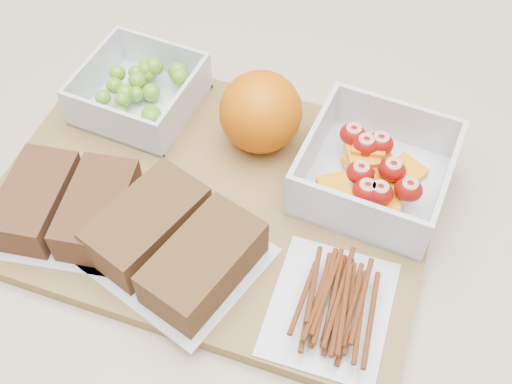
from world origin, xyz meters
TOP-DOWN VIEW (x-y plane):
  - counter at (0.00, 0.00)m, footprint 1.20×0.90m
  - cutting_board at (-0.03, -0.00)m, footprint 0.44×0.33m
  - grape_container at (-0.15, 0.07)m, footprint 0.12×0.12m
  - fruit_container at (0.11, 0.07)m, footprint 0.14×0.14m
  - orange at (-0.02, 0.08)m, footprint 0.08×0.08m
  - sandwich_bag_left at (-0.14, -0.09)m, footprint 0.15×0.14m
  - sandwich_bag_center at (-0.03, -0.08)m, footprint 0.17×0.16m
  - pretzel_bag at (0.12, -0.08)m, footprint 0.11×0.13m

SIDE VIEW (x-z plane):
  - counter at x=0.00m, z-range 0.00..0.90m
  - cutting_board at x=-0.03m, z-range 0.90..0.92m
  - pretzel_bag at x=0.12m, z-range 0.92..0.94m
  - sandwich_bag_left at x=-0.14m, z-range 0.92..0.96m
  - grape_container at x=-0.15m, z-range 0.91..0.96m
  - sandwich_bag_center at x=-0.03m, z-range 0.92..0.96m
  - fruit_container at x=0.11m, z-range 0.91..0.97m
  - orange at x=-0.02m, z-range 0.92..1.00m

